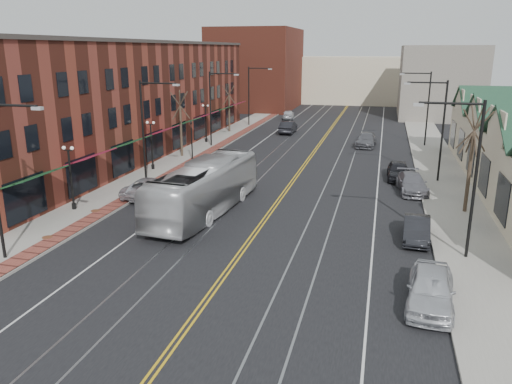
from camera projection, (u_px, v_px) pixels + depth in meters
The scene contains 31 objects.
ground at pixel (217, 285), 22.94m from camera, with size 160.00×160.00×0.00m, color black.
sidewalk_left at pixel (161, 170), 44.41m from camera, with size 4.00×120.00×0.15m, color gray.
sidewalk_right at pixel (447, 188), 38.68m from camera, with size 4.00×120.00×0.15m, color gray.
building_left at pixel (125, 99), 51.10m from camera, with size 10.00×50.00×11.00m, color maroon.
backdrop_left at pixel (257, 69), 90.00m from camera, with size 14.00×18.00×14.00m, color maroon.
backdrop_mid at pixel (351, 80), 100.84m from camera, with size 22.00×14.00×9.00m, color beige.
backdrop_right at pixel (440, 82), 78.36m from camera, with size 12.00×16.00×11.00m, color slate.
streetlight_l_1 at pixel (148, 121), 39.09m from camera, with size 3.33×0.25×8.00m.
streetlight_l_2 at pixel (214, 101), 53.98m from camera, with size 3.33×0.25×8.00m.
streetlight_l_3 at pixel (252, 90), 68.88m from camera, with size 3.33×0.25×8.00m.
streetlight_r_0 at pixel (467, 164), 24.50m from camera, with size 3.33×0.25×8.00m.
streetlight_r_1 at pixel (438, 121), 39.40m from camera, with size 3.33×0.25×8.00m.
streetlight_r_2 at pixel (424, 101), 54.30m from camera, with size 3.33×0.25×8.00m.
lamppost_l_1 at pixel (71, 179), 32.84m from camera, with size 0.84×0.28×4.27m.
lamppost_l_2 at pixel (152, 146), 44.01m from camera, with size 0.84×0.28×4.27m.
lamppost_l_3 at pixel (206, 124), 57.04m from camera, with size 0.84×0.28×4.27m.
tree_left_near at pixel (181, 122), 49.16m from camera, with size 1.78×1.37×6.48m.
tree_left_far at pixel (229, 107), 64.12m from camera, with size 1.66×1.28×6.02m.
tree_right_mid at pixel (471, 158), 31.96m from camera, with size 1.90×1.46×6.93m.
manhole_mid at pixel (47, 237), 28.36m from camera, with size 0.60×0.60×0.02m, color #592D19.
manhole_far at pixel (96, 211), 33.02m from camera, with size 0.60×0.60×0.02m, color #592D19.
traffic_signal at pixel (192, 138), 47.17m from camera, with size 0.18×0.15×3.80m.
transit_bus at pixel (205, 188), 32.59m from camera, with size 2.87×12.28×3.42m, color silver.
parked_suv at pixel (151, 187), 36.52m from camera, with size 2.40×5.20×1.44m, color silver.
parked_car_a at pixel (431, 289), 20.87m from camera, with size 1.90×4.72×1.61m, color silver.
parked_car_b at pixel (417, 229), 28.17m from camera, with size 1.41×4.05×1.34m, color black.
parked_car_c at pixel (412, 183), 37.64m from camera, with size 1.99×4.89×1.42m, color slate.
parked_car_d at pixel (398, 171), 41.40m from camera, with size 1.76×4.38×1.49m, color black.
distant_car_left at pixel (288, 127), 64.14m from camera, with size 1.65×4.74×1.56m, color black.
distant_car_right at pixel (366, 140), 55.48m from camera, with size 2.07×5.09×1.48m, color #5A5A61.
distant_car_far at pixel (288, 114), 77.20m from camera, with size 1.70×4.22×1.44m, color silver.
Camera 1 is at (6.91, -19.77, 10.46)m, focal length 35.00 mm.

